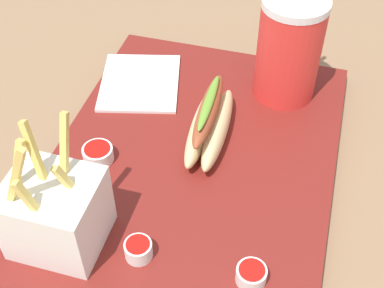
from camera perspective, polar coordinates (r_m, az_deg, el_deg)
The scene contains 9 objects.
ground_plane at distance 0.69m, azimuth 0.00°, elevation -3.49°, with size 2.40×2.40×0.02m, color #8C6B4C.
food_tray at distance 0.68m, azimuth 0.00°, elevation -2.38°, with size 0.49×0.35×0.02m, color maroon.
soda_cup at distance 0.73m, azimuth 10.45°, elevation 10.14°, with size 0.09×0.09×0.24m.
fries_basket at distance 0.58m, azimuth -14.55°, elevation -7.16°, with size 0.09×0.10×0.16m.
hot_dog_1 at distance 0.68m, azimuth 1.75°, elevation 2.33°, with size 0.15×0.06×0.06m.
ketchup_cup_1 at distance 0.67m, azimuth -10.14°, elevation -0.99°, with size 0.04×0.04×0.02m.
ketchup_cup_2 at distance 0.58m, azimuth -5.83°, elevation -11.23°, with size 0.03×0.03×0.02m.
ketchup_cup_3 at distance 0.56m, azimuth 6.43°, elevation -13.81°, with size 0.03×0.03×0.02m.
napkin_stack at distance 0.78m, azimuth -5.65°, elevation 6.64°, with size 0.13×0.11×0.00m, color white.
Camera 1 is at (-0.44, -0.12, 0.51)m, focal length 49.34 mm.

